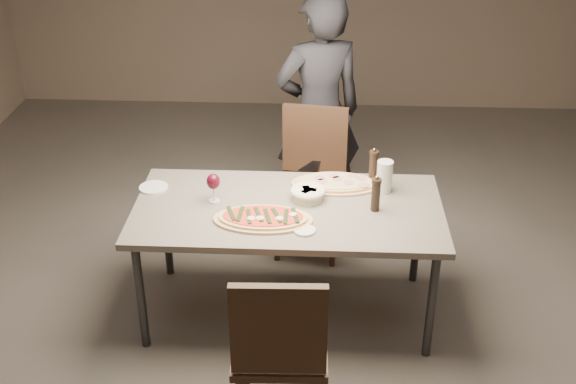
{
  "coord_description": "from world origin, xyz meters",
  "views": [
    {
      "loc": [
        0.18,
        -3.63,
        2.84
      ],
      "look_at": [
        0.0,
        0.0,
        0.85
      ],
      "focal_mm": 45.0,
      "sensor_mm": 36.0,
      "label": 1
    }
  ],
  "objects_px": {
    "dining_table": "(288,216)",
    "diner": "(319,114)",
    "bread_basket": "(308,193)",
    "chair_near": "(279,345)",
    "carafe": "(385,176)",
    "pepper_mill_left": "(376,194)",
    "ham_pizza": "(336,183)",
    "chair_far": "(312,172)",
    "zucchini_pizza": "(263,218)"
  },
  "relations": [
    {
      "from": "bread_basket",
      "to": "chair_near",
      "type": "distance_m",
      "value": 1.1
    },
    {
      "from": "carafe",
      "to": "chair_near",
      "type": "height_order",
      "value": "chair_near"
    },
    {
      "from": "pepper_mill_left",
      "to": "chair_far",
      "type": "xyz_separation_m",
      "value": [
        -0.38,
        0.83,
        -0.29
      ]
    },
    {
      "from": "chair_far",
      "to": "chair_near",
      "type": "bearing_deg",
      "value": 93.97
    },
    {
      "from": "dining_table",
      "to": "pepper_mill_left",
      "type": "bearing_deg",
      "value": -1.1
    },
    {
      "from": "carafe",
      "to": "zucchini_pizza",
      "type": "bearing_deg",
      "value": -151.16
    },
    {
      "from": "zucchini_pizza",
      "to": "chair_far",
      "type": "distance_m",
      "value": 1.04
    },
    {
      "from": "bread_basket",
      "to": "chair_near",
      "type": "height_order",
      "value": "chair_near"
    },
    {
      "from": "bread_basket",
      "to": "chair_far",
      "type": "bearing_deg",
      "value": 89.07
    },
    {
      "from": "diner",
      "to": "carafe",
      "type": "bearing_deg",
      "value": 95.25
    },
    {
      "from": "zucchini_pizza",
      "to": "ham_pizza",
      "type": "relative_size",
      "value": 1.04
    },
    {
      "from": "pepper_mill_left",
      "to": "chair_near",
      "type": "relative_size",
      "value": 0.23
    },
    {
      "from": "carafe",
      "to": "chair_far",
      "type": "xyz_separation_m",
      "value": [
        -0.44,
        0.6,
        -0.29
      ]
    },
    {
      "from": "chair_near",
      "to": "diner",
      "type": "relative_size",
      "value": 0.56
    },
    {
      "from": "ham_pizza",
      "to": "bread_basket",
      "type": "distance_m",
      "value": 0.25
    },
    {
      "from": "chair_near",
      "to": "carafe",
      "type": "bearing_deg",
      "value": 62.95
    },
    {
      "from": "chair_far",
      "to": "diner",
      "type": "relative_size",
      "value": 0.57
    },
    {
      "from": "dining_table",
      "to": "carafe",
      "type": "xyz_separation_m",
      "value": [
        0.57,
        0.22,
        0.16
      ]
    },
    {
      "from": "carafe",
      "to": "diner",
      "type": "bearing_deg",
      "value": 114.41
    },
    {
      "from": "pepper_mill_left",
      "to": "dining_table",
      "type": "bearing_deg",
      "value": 178.9
    },
    {
      "from": "pepper_mill_left",
      "to": "carafe",
      "type": "bearing_deg",
      "value": 74.27
    },
    {
      "from": "carafe",
      "to": "chair_far",
      "type": "height_order",
      "value": "chair_far"
    },
    {
      "from": "chair_near",
      "to": "dining_table",
      "type": "bearing_deg",
      "value": 88.57
    },
    {
      "from": "pepper_mill_left",
      "to": "zucchini_pizza",
      "type": "bearing_deg",
      "value": -166.5
    },
    {
      "from": "chair_far",
      "to": "diner",
      "type": "height_order",
      "value": "diner"
    },
    {
      "from": "ham_pizza",
      "to": "carafe",
      "type": "distance_m",
      "value": 0.31
    },
    {
      "from": "pepper_mill_left",
      "to": "diner",
      "type": "xyz_separation_m",
      "value": [
        -0.34,
        1.12,
        0.02
      ]
    },
    {
      "from": "dining_table",
      "to": "zucchini_pizza",
      "type": "xyz_separation_m",
      "value": [
        -0.13,
        -0.16,
        0.07
      ]
    },
    {
      "from": "carafe",
      "to": "ham_pizza",
      "type": "bearing_deg",
      "value": 168.87
    },
    {
      "from": "zucchini_pizza",
      "to": "carafe",
      "type": "height_order",
      "value": "carafe"
    },
    {
      "from": "carafe",
      "to": "dining_table",
      "type": "bearing_deg",
      "value": -158.53
    },
    {
      "from": "chair_near",
      "to": "diner",
      "type": "distance_m",
      "value": 2.11
    },
    {
      "from": "dining_table",
      "to": "chair_far",
      "type": "xyz_separation_m",
      "value": [
        0.13,
        0.82,
        -0.13
      ]
    },
    {
      "from": "dining_table",
      "to": "chair_near",
      "type": "height_order",
      "value": "chair_near"
    },
    {
      "from": "pepper_mill_left",
      "to": "chair_far",
      "type": "relative_size",
      "value": 0.22
    },
    {
      "from": "ham_pizza",
      "to": "diner",
      "type": "bearing_deg",
      "value": 86.05
    },
    {
      "from": "ham_pizza",
      "to": "diner",
      "type": "distance_m",
      "value": 0.85
    },
    {
      "from": "dining_table",
      "to": "diner",
      "type": "distance_m",
      "value": 1.14
    },
    {
      "from": "zucchini_pizza",
      "to": "chair_near",
      "type": "distance_m",
      "value": 0.85
    },
    {
      "from": "bread_basket",
      "to": "carafe",
      "type": "height_order",
      "value": "carafe"
    },
    {
      "from": "carafe",
      "to": "pepper_mill_left",
      "type": "bearing_deg",
      "value": -105.73
    },
    {
      "from": "zucchini_pizza",
      "to": "chair_far",
      "type": "bearing_deg",
      "value": 86.63
    },
    {
      "from": "zucchini_pizza",
      "to": "ham_pizza",
      "type": "bearing_deg",
      "value": 58.41
    },
    {
      "from": "pepper_mill_left",
      "to": "diner",
      "type": "bearing_deg",
      "value": 106.78
    },
    {
      "from": "bread_basket",
      "to": "pepper_mill_left",
      "type": "xyz_separation_m",
      "value": [
        0.39,
        -0.11,
        0.06
      ]
    },
    {
      "from": "ham_pizza",
      "to": "carafe",
      "type": "bearing_deg",
      "value": -22.92
    },
    {
      "from": "ham_pizza",
      "to": "chair_near",
      "type": "relative_size",
      "value": 0.55
    },
    {
      "from": "pepper_mill_left",
      "to": "ham_pizza",
      "type": "bearing_deg",
      "value": 127.69
    },
    {
      "from": "zucchini_pizza",
      "to": "chair_far",
      "type": "relative_size",
      "value": 0.56
    },
    {
      "from": "chair_far",
      "to": "dining_table",
      "type": "bearing_deg",
      "value": 89.09
    }
  ]
}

